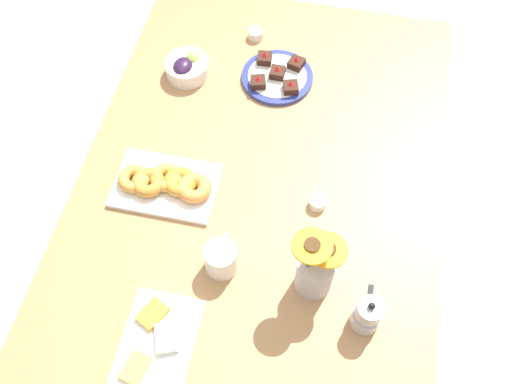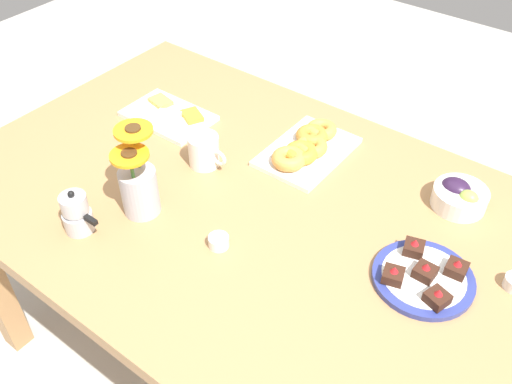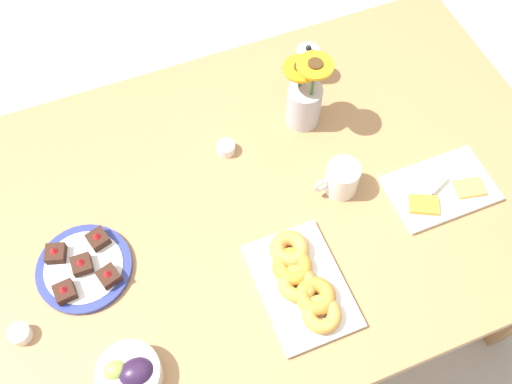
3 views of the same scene
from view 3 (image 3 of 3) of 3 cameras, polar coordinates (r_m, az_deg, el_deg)
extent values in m
plane|color=#B7B2A8|center=(2.10, 0.00, -10.72)|extent=(6.00, 6.00, 0.00)
cube|color=#A87A4C|center=(1.44, 0.00, -1.20)|extent=(1.60, 1.00, 0.04)
cube|color=#A87A4C|center=(2.17, 13.85, 9.36)|extent=(0.07, 0.07, 0.70)
cylinder|color=white|center=(1.41, 8.58, 1.36)|extent=(0.08, 0.08, 0.09)
cylinder|color=brown|center=(1.38, 8.79, 2.18)|extent=(0.07, 0.07, 0.00)
torus|color=white|center=(1.40, 6.63, 0.67)|extent=(0.05, 0.01, 0.05)
cylinder|color=white|center=(1.27, -12.53, -17.39)|extent=(0.13, 0.13, 0.05)
ellipsoid|color=#2D1938|center=(1.25, -11.86, -17.24)|extent=(0.07, 0.06, 0.04)
ellipsoid|color=#9EC14C|center=(1.25, -13.97, -16.90)|extent=(0.05, 0.04, 0.04)
cube|color=white|center=(1.50, 17.99, 0.33)|extent=(0.26, 0.17, 0.01)
cube|color=#EFB74C|center=(1.51, 20.58, 0.39)|extent=(0.08, 0.06, 0.01)
cube|color=white|center=(1.48, 17.14, 1.02)|extent=(0.08, 0.07, 0.02)
cube|color=orange|center=(1.45, 16.43, -1.23)|extent=(0.08, 0.08, 0.01)
cube|color=white|center=(1.32, 4.55, -9.31)|extent=(0.19, 0.28, 0.01)
torus|color=#DE8E41|center=(1.32, 3.35, -5.69)|extent=(0.12, 0.12, 0.04)
torus|color=gold|center=(1.31, 3.64, -7.43)|extent=(0.12, 0.12, 0.04)
torus|color=gold|center=(1.29, 4.01, -9.18)|extent=(0.11, 0.11, 0.03)
torus|color=#C88331|center=(1.29, 5.97, -10.32)|extent=(0.12, 0.12, 0.04)
torus|color=gold|center=(1.28, 6.57, -12.05)|extent=(0.11, 0.11, 0.03)
cylinder|color=white|center=(1.49, -3.03, 4.42)|extent=(0.05, 0.05, 0.03)
cylinder|color=#C68923|center=(1.48, -3.05, 4.64)|extent=(0.04, 0.04, 0.01)
cylinder|color=white|center=(1.37, -22.52, -12.97)|extent=(0.05, 0.05, 0.03)
cylinder|color=maroon|center=(1.36, -22.66, -12.84)|extent=(0.04, 0.04, 0.01)
cylinder|color=navy|center=(1.39, -16.79, -7.31)|extent=(0.22, 0.22, 0.01)
cylinder|color=white|center=(1.39, -16.81, -7.28)|extent=(0.18, 0.18, 0.01)
cube|color=#381E14|center=(1.34, -14.51, -8.16)|extent=(0.05, 0.05, 0.02)
cone|color=red|center=(1.33, -14.69, -7.85)|extent=(0.02, 0.02, 0.01)
cube|color=#381E14|center=(1.36, -18.56, -9.44)|extent=(0.05, 0.05, 0.02)
cone|color=red|center=(1.34, -18.79, -9.15)|extent=(0.02, 0.02, 0.01)
cube|color=#381E14|center=(1.39, -15.51, -4.55)|extent=(0.05, 0.05, 0.02)
cone|color=red|center=(1.37, -15.69, -4.20)|extent=(0.02, 0.02, 0.01)
cube|color=#381E14|center=(1.40, -19.40, -5.82)|extent=(0.05, 0.05, 0.02)
cone|color=red|center=(1.38, -19.62, -5.49)|extent=(0.02, 0.02, 0.01)
cube|color=#381E14|center=(1.37, -17.01, -6.97)|extent=(0.04, 0.04, 0.02)
cone|color=red|center=(1.35, -17.22, -6.65)|extent=(0.02, 0.02, 0.01)
cylinder|color=#B2B2BC|center=(1.51, 4.81, 8.67)|extent=(0.09, 0.09, 0.12)
cylinder|color=#3D702D|center=(1.42, 5.75, 11.01)|extent=(0.01, 0.01, 0.10)
cylinder|color=orange|center=(1.38, 5.94, 12.48)|extent=(0.09, 0.09, 0.01)
cylinder|color=#472D14|center=(1.38, 5.97, 12.65)|extent=(0.04, 0.04, 0.01)
cylinder|color=#3D702D|center=(1.45, 4.44, 11.32)|extent=(0.01, 0.01, 0.06)
cylinder|color=orange|center=(1.43, 4.53, 12.22)|extent=(0.09, 0.09, 0.01)
cylinder|color=#472D14|center=(1.42, 4.55, 12.39)|extent=(0.04, 0.04, 0.01)
cylinder|color=#B7B7BC|center=(1.64, 5.03, 12.05)|extent=(0.07, 0.07, 0.05)
cylinder|color=#B7B7BC|center=(1.62, 5.11, 12.74)|extent=(0.05, 0.05, 0.01)
cylinder|color=#B7B7BC|center=(1.60, 5.18, 13.38)|extent=(0.06, 0.06, 0.04)
sphere|color=black|center=(1.58, 5.27, 14.14)|extent=(0.02, 0.02, 0.02)
cube|color=black|center=(1.60, 3.36, 12.39)|extent=(0.04, 0.01, 0.01)
camera|label=1|loc=(1.30, 53.59, 51.64)|focal=40.00mm
camera|label=2|loc=(1.55, -46.63, 36.94)|focal=40.00mm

